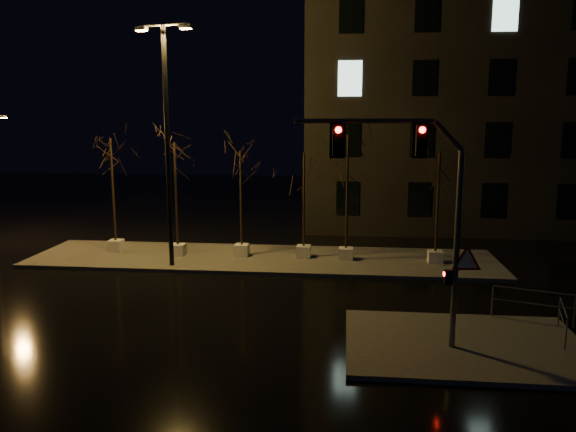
# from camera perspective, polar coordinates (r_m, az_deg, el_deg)

# --- Properties ---
(ground) EXTENTS (90.00, 90.00, 0.00)m
(ground) POSITION_cam_1_polar(r_m,az_deg,el_deg) (21.13, -5.08, -8.58)
(ground) COLOR black
(ground) RESTS_ON ground
(median) EXTENTS (22.00, 5.00, 0.15)m
(median) POSITION_cam_1_polar(r_m,az_deg,el_deg) (26.78, -2.61, -4.37)
(median) COLOR #484640
(median) RESTS_ON ground
(sidewalk_corner) EXTENTS (7.00, 5.00, 0.15)m
(sidewalk_corner) POSITION_cam_1_polar(r_m,az_deg,el_deg) (17.82, 17.52, -12.39)
(sidewalk_corner) COLOR #484640
(sidewalk_corner) RESTS_ON ground
(building) EXTENTS (25.00, 12.00, 15.00)m
(building) POSITION_cam_1_polar(r_m,az_deg,el_deg) (38.97, 21.37, 10.49)
(building) COLOR black
(building) RESTS_ON ground
(tree_0) EXTENTS (1.80, 1.80, 5.72)m
(tree_0) POSITION_cam_1_polar(r_m,az_deg,el_deg) (28.65, -17.49, 5.09)
(tree_0) COLOR silver
(tree_0) RESTS_ON median
(tree_1) EXTENTS (1.80, 1.80, 5.56)m
(tree_1) POSITION_cam_1_polar(r_m,az_deg,el_deg) (26.94, -11.40, 4.80)
(tree_1) COLOR silver
(tree_1) RESTS_ON median
(tree_2) EXTENTS (1.80, 1.80, 5.16)m
(tree_2) POSITION_cam_1_polar(r_m,az_deg,el_deg) (26.51, -4.83, 4.23)
(tree_2) COLOR silver
(tree_2) RESTS_ON median
(tree_3) EXTENTS (1.80, 1.80, 5.09)m
(tree_3) POSITION_cam_1_polar(r_m,az_deg,el_deg) (26.14, 1.64, 4.06)
(tree_3) COLOR silver
(tree_3) RESTS_ON median
(tree_4) EXTENTS (1.80, 1.80, 5.96)m
(tree_4) POSITION_cam_1_polar(r_m,az_deg,el_deg) (25.75, 6.07, 5.39)
(tree_4) COLOR silver
(tree_4) RESTS_ON median
(tree_5) EXTENTS (1.80, 1.80, 5.15)m
(tree_5) POSITION_cam_1_polar(r_m,az_deg,el_deg) (25.98, 15.07, 3.79)
(tree_5) COLOR silver
(tree_5) RESTS_ON median
(traffic_signal_mast) EXTENTS (5.34, 0.68, 6.54)m
(traffic_signal_mast) POSITION_cam_1_polar(r_m,az_deg,el_deg) (16.00, 13.38, 1.54)
(traffic_signal_mast) COLOR #585B60
(traffic_signal_mast) RESTS_ON sidewalk_corner
(streetlight_main) EXTENTS (2.61, 0.75, 10.43)m
(streetlight_main) POSITION_cam_1_polar(r_m,az_deg,el_deg) (25.06, -12.20, 8.53)
(streetlight_main) COLOR black
(streetlight_main) RESTS_ON median
(guard_rail_a) EXTENTS (2.38, 0.84, 1.08)m
(guard_rail_a) POSITION_cam_1_polar(r_m,az_deg,el_deg) (20.01, 23.61, -7.91)
(guard_rail_a) COLOR #585B60
(guard_rail_a) RESTS_ON sidewalk_corner
(guard_rail_b) EXTENTS (0.52, 1.94, 0.94)m
(guard_rail_b) POSITION_cam_1_polar(r_m,az_deg,el_deg) (19.10, 26.14, -9.25)
(guard_rail_b) COLOR #585B60
(guard_rail_b) RESTS_ON sidewalk_corner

